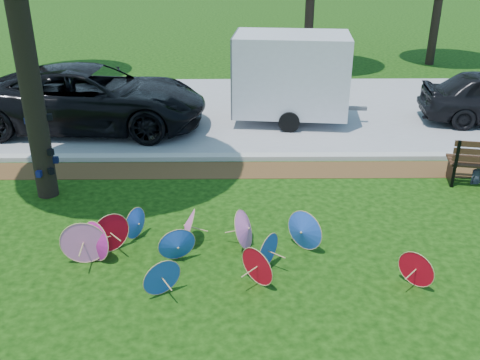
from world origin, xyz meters
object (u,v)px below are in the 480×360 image
object	(u,v)px
parasol_pile	(195,242)
cargo_trailer	(291,74)
black_van	(92,98)
person_left	(480,163)

from	to	relation	value
parasol_pile	cargo_trailer	world-z (taller)	cargo_trailer
parasol_pile	black_van	bearing A→B (deg)	115.85
parasol_pile	person_left	bearing A→B (deg)	26.51
parasol_pile	black_van	distance (m)	7.83
cargo_trailer	person_left	size ratio (longest dim) A/B	3.22
black_van	person_left	xyz separation A→B (m)	(9.61, -3.93, -0.40)
black_van	cargo_trailer	distance (m)	5.82
parasol_pile	cargo_trailer	xyz separation A→B (m)	(2.36, 7.62, 1.09)
parasol_pile	black_van	xyz separation A→B (m)	(-3.40, 7.03, 0.55)
black_van	person_left	bearing A→B (deg)	-108.84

